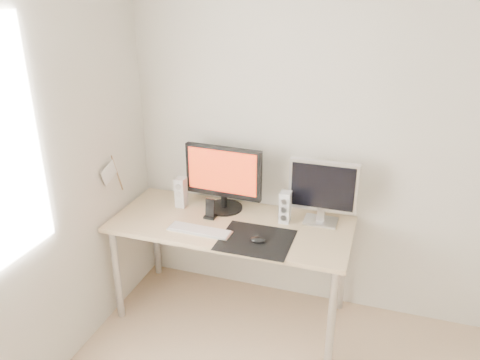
# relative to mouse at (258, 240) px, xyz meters

# --- Properties ---
(wall_back) EXTENTS (3.50, 0.00, 3.50)m
(wall_back) POSITION_rel_mouse_xyz_m (0.69, 0.57, 0.50)
(wall_back) COLOR silver
(wall_back) RESTS_ON ground
(mousepad) EXTENTS (0.45, 0.40, 0.00)m
(mousepad) POSITION_rel_mouse_xyz_m (-0.02, 0.03, -0.02)
(mousepad) COLOR black
(mousepad) RESTS_ON desk
(mouse) EXTENTS (0.10, 0.06, 0.04)m
(mouse) POSITION_rel_mouse_xyz_m (0.00, 0.00, 0.00)
(mouse) COLOR black
(mouse) RESTS_ON mousepad
(desk) EXTENTS (1.60, 0.70, 0.73)m
(desk) POSITION_rel_mouse_xyz_m (-0.24, 0.20, -0.10)
(desk) COLOR #D1B587
(desk) RESTS_ON ground
(main_monitor) EXTENTS (0.55, 0.28, 0.47)m
(main_monitor) POSITION_rel_mouse_xyz_m (-0.36, 0.38, 0.23)
(main_monitor) COLOR black
(main_monitor) RESTS_ON desk
(second_monitor) EXTENTS (0.45, 0.16, 0.43)m
(second_monitor) POSITION_rel_mouse_xyz_m (0.33, 0.40, 0.22)
(second_monitor) COLOR silver
(second_monitor) RESTS_ON desk
(speaker_left) EXTENTS (0.07, 0.08, 0.22)m
(speaker_left) POSITION_rel_mouse_xyz_m (-0.66, 0.33, 0.09)
(speaker_left) COLOR silver
(speaker_left) RESTS_ON desk
(speaker_right) EXTENTS (0.07, 0.08, 0.22)m
(speaker_right) POSITION_rel_mouse_xyz_m (0.09, 0.33, 0.09)
(speaker_right) COLOR white
(speaker_right) RESTS_ON desk
(keyboard) EXTENTS (0.42, 0.14, 0.02)m
(keyboard) POSITION_rel_mouse_xyz_m (-0.40, 0.03, -0.01)
(keyboard) COLOR #B1B1B3
(keyboard) RESTS_ON desk
(phone_dock) EXTENTS (0.08, 0.07, 0.14)m
(phone_dock) POSITION_rel_mouse_xyz_m (-0.40, 0.23, 0.02)
(phone_dock) COLOR black
(phone_dock) RESTS_ON desk
(pennant) EXTENTS (0.01, 0.23, 0.29)m
(pennant) POSITION_rel_mouse_xyz_m (-1.03, 0.06, 0.30)
(pennant) COLOR #A57F54
(pennant) RESTS_ON wall_left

